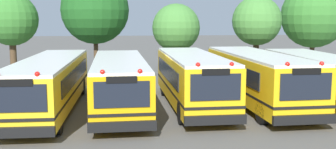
{
  "coord_description": "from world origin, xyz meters",
  "views": [
    {
      "loc": [
        -3.3,
        -19.25,
        4.34
      ],
      "look_at": [
        -1.1,
        0.0,
        1.6
      ],
      "focal_mm": 42.89,
      "sensor_mm": 36.0,
      "label": 1
    }
  ],
  "objects_px": {
    "tree_1": "(95,10)",
    "tree_2": "(176,28)",
    "school_bus_4": "(322,78)",
    "tree_4": "(314,16)",
    "school_bus_0": "(50,82)",
    "school_bus_2": "(192,78)",
    "school_bus_3": "(257,77)",
    "tree_0": "(11,19)",
    "tree_3": "(258,21)",
    "school_bus_1": "(119,81)"
  },
  "relations": [
    {
      "from": "tree_0",
      "to": "tree_4",
      "type": "height_order",
      "value": "tree_4"
    },
    {
      "from": "school_bus_3",
      "to": "tree_4",
      "type": "xyz_separation_m",
      "value": [
        8.09,
        10.63,
        3.08
      ]
    },
    {
      "from": "school_bus_1",
      "to": "tree_3",
      "type": "relative_size",
      "value": 1.77
    },
    {
      "from": "school_bus_3",
      "to": "tree_3",
      "type": "height_order",
      "value": "tree_3"
    },
    {
      "from": "school_bus_4",
      "to": "tree_0",
      "type": "relative_size",
      "value": 1.76
    },
    {
      "from": "tree_1",
      "to": "tree_2",
      "type": "distance_m",
      "value": 6.04
    },
    {
      "from": "school_bus_4",
      "to": "school_bus_0",
      "type": "bearing_deg",
      "value": 0.29
    },
    {
      "from": "school_bus_3",
      "to": "tree_1",
      "type": "height_order",
      "value": "tree_1"
    },
    {
      "from": "tree_0",
      "to": "tree_1",
      "type": "distance_m",
      "value": 5.77
    },
    {
      "from": "school_bus_2",
      "to": "tree_0",
      "type": "height_order",
      "value": "tree_0"
    },
    {
      "from": "tree_2",
      "to": "tree_3",
      "type": "distance_m",
      "value": 5.9
    },
    {
      "from": "school_bus_0",
      "to": "tree_4",
      "type": "height_order",
      "value": "tree_4"
    },
    {
      "from": "school_bus_2",
      "to": "tree_1",
      "type": "xyz_separation_m",
      "value": [
        -5.29,
        10.64,
        3.5
      ]
    },
    {
      "from": "school_bus_1",
      "to": "tree_2",
      "type": "bearing_deg",
      "value": -114.22
    },
    {
      "from": "school_bus_4",
      "to": "tree_2",
      "type": "distance_m",
      "value": 11.52
    },
    {
      "from": "school_bus_0",
      "to": "school_bus_3",
      "type": "relative_size",
      "value": 1.1
    },
    {
      "from": "school_bus_2",
      "to": "tree_4",
      "type": "relative_size",
      "value": 1.37
    },
    {
      "from": "school_bus_2",
      "to": "tree_1",
      "type": "bearing_deg",
      "value": -64.39
    },
    {
      "from": "tree_0",
      "to": "school_bus_4",
      "type": "bearing_deg",
      "value": -29.08
    },
    {
      "from": "tree_2",
      "to": "tree_4",
      "type": "relative_size",
      "value": 0.76
    },
    {
      "from": "tree_0",
      "to": "tree_3",
      "type": "relative_size",
      "value": 1.03
    },
    {
      "from": "school_bus_4",
      "to": "tree_4",
      "type": "height_order",
      "value": "tree_4"
    },
    {
      "from": "school_bus_3",
      "to": "tree_4",
      "type": "bearing_deg",
      "value": -128.93
    },
    {
      "from": "school_bus_2",
      "to": "school_bus_3",
      "type": "height_order",
      "value": "school_bus_3"
    },
    {
      "from": "school_bus_1",
      "to": "tree_1",
      "type": "height_order",
      "value": "tree_1"
    },
    {
      "from": "school_bus_4",
      "to": "tree_3",
      "type": "xyz_separation_m",
      "value": [
        -0.36,
        8.95,
        2.76
      ]
    },
    {
      "from": "school_bus_2",
      "to": "school_bus_4",
      "type": "xyz_separation_m",
      "value": [
        6.68,
        -0.11,
        -0.07
      ]
    },
    {
      "from": "school_bus_0",
      "to": "tree_4",
      "type": "xyz_separation_m",
      "value": [
        18.18,
        10.62,
        3.15
      ]
    },
    {
      "from": "tree_2",
      "to": "tree_1",
      "type": "bearing_deg",
      "value": 167.16
    },
    {
      "from": "school_bus_3",
      "to": "school_bus_4",
      "type": "bearing_deg",
      "value": 176.27
    },
    {
      "from": "tree_2",
      "to": "tree_0",
      "type": "bearing_deg",
      "value": 178.2
    },
    {
      "from": "school_bus_2",
      "to": "tree_0",
      "type": "bearing_deg",
      "value": -42.35
    },
    {
      "from": "school_bus_1",
      "to": "tree_4",
      "type": "xyz_separation_m",
      "value": [
        14.92,
        10.78,
        3.16
      ]
    },
    {
      "from": "school_bus_1",
      "to": "school_bus_4",
      "type": "distance_m",
      "value": 10.21
    },
    {
      "from": "school_bus_2",
      "to": "school_bus_4",
      "type": "distance_m",
      "value": 6.68
    },
    {
      "from": "school_bus_1",
      "to": "tree_0",
      "type": "xyz_separation_m",
      "value": [
        -7.4,
        9.82,
        2.91
      ]
    },
    {
      "from": "tree_4",
      "to": "school_bus_3",
      "type": "bearing_deg",
      "value": -127.27
    },
    {
      "from": "school_bus_1",
      "to": "school_bus_4",
      "type": "xyz_separation_m",
      "value": [
        10.21,
        0.03,
        0.0
      ]
    },
    {
      "from": "school_bus_2",
      "to": "school_bus_4",
      "type": "height_order",
      "value": "school_bus_2"
    },
    {
      "from": "tree_2",
      "to": "tree_4",
      "type": "distance_m",
      "value": 11.04
    },
    {
      "from": "school_bus_2",
      "to": "tree_2",
      "type": "relative_size",
      "value": 1.81
    },
    {
      "from": "school_bus_3",
      "to": "school_bus_1",
      "type": "bearing_deg",
      "value": -0.4
    },
    {
      "from": "school_bus_0",
      "to": "tree_4",
      "type": "relative_size",
      "value": 1.62
    },
    {
      "from": "tree_2",
      "to": "tree_4",
      "type": "height_order",
      "value": "tree_4"
    },
    {
      "from": "school_bus_2",
      "to": "tree_2",
      "type": "bearing_deg",
      "value": -93.64
    },
    {
      "from": "tree_3",
      "to": "tree_4",
      "type": "xyz_separation_m",
      "value": [
        5.07,
        1.8,
        0.4
      ]
    },
    {
      "from": "tree_2",
      "to": "tree_3",
      "type": "bearing_deg",
      "value": -4.72
    },
    {
      "from": "school_bus_4",
      "to": "tree_0",
      "type": "xyz_separation_m",
      "value": [
        -17.61,
        9.79,
        2.91
      ]
    },
    {
      "from": "tree_1",
      "to": "tree_4",
      "type": "height_order",
      "value": "tree_1"
    },
    {
      "from": "school_bus_3",
      "to": "school_bus_4",
      "type": "xyz_separation_m",
      "value": [
        3.38,
        -0.12,
        -0.08
      ]
    }
  ]
}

